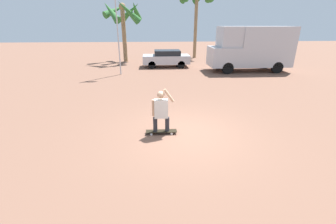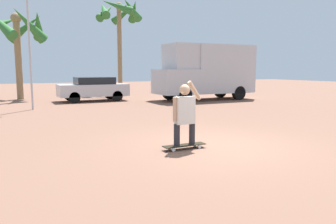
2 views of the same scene
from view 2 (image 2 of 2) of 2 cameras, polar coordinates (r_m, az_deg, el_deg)
name	(u,v)px [view 2 (image 2 of 2)]	position (r m, az deg, el deg)	size (l,w,h in m)	color
ground_plane	(215,146)	(7.99, 8.16, -5.86)	(80.00, 80.00, 0.00)	brown
skateboard	(184,145)	(7.59, 2.88, -5.85)	(1.04, 0.26, 0.10)	black
person_skateboarder	(185,111)	(7.45, 2.91, 0.13)	(0.73, 0.24, 1.48)	#28282D
camper_van	(207,70)	(19.92, 6.73, 7.21)	(6.03, 2.18, 3.26)	black
parked_car_silver	(93,88)	(19.46, -12.88, 4.05)	(3.88, 1.75, 1.38)	black
palm_tree_near_van	(120,15)	(25.62, -8.44, 16.38)	(3.52, 3.60, 7.00)	#8E704C
palm_tree_center_background	(19,28)	(22.11, -24.56, 13.10)	(3.74, 3.90, 5.43)	#8E704C
flagpole	(30,28)	(16.18, -22.91, 13.26)	(0.82, 0.12, 6.42)	#B7B7BC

